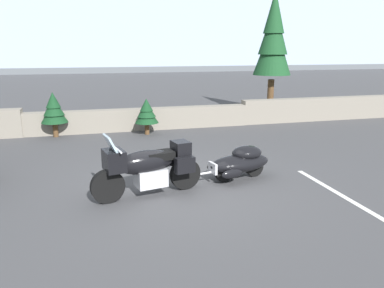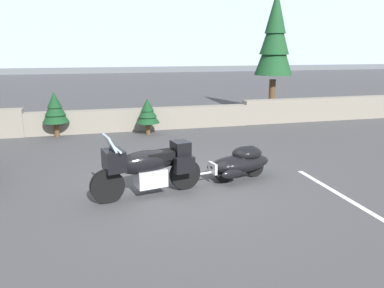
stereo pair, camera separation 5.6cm
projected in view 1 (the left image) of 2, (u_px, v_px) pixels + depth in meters
ground_plane at (179, 187)px, 8.09m from camera, size 80.00×80.00×0.00m
stone_guard_wall at (135, 118)px, 13.62m from camera, size 24.00×0.54×0.94m
distant_ridgeline at (95, 28)px, 96.15m from camera, size 240.00×80.00×16.00m
touring_motorcycle at (148, 166)px, 7.47m from camera, size 2.29×1.03×1.33m
car_shaped_trailer at (240, 162)px, 8.50m from camera, size 2.23×1.01×0.76m
pine_tree_tall at (273, 38)px, 16.42m from camera, size 1.67×1.67×5.38m
pine_sapling_near at (147, 112)px, 12.87m from camera, size 0.82×0.82×1.25m
pine_sapling_farther at (54, 109)px, 12.47m from camera, size 0.87×0.87×1.51m
parking_stripe_marker at (347, 198)px, 7.45m from camera, size 0.12×3.60×0.01m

